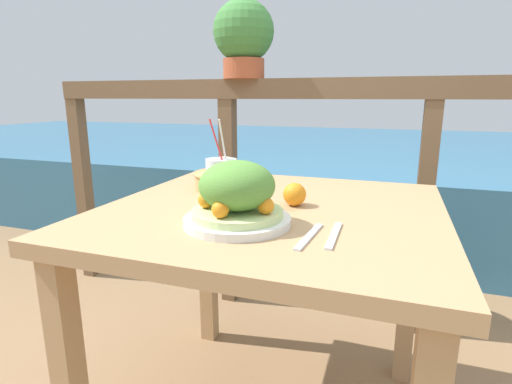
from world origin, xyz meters
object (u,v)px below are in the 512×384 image
at_px(bread_basket, 224,176).
at_px(potted_plant, 244,36).
at_px(drink_glass, 222,182).
at_px(salad_plate, 237,197).

relative_size(bread_basket, potted_plant, 0.59).
height_order(drink_glass, potted_plant, potted_plant).
bearing_deg(drink_glass, salad_plate, -55.24).
bearing_deg(potted_plant, drink_glass, -73.93).
relative_size(salad_plate, drink_glass, 1.07).
xyz_separation_m(drink_glass, bread_basket, (-0.07, 0.18, -0.02)).
distance_m(drink_glass, bread_basket, 0.20).
relative_size(drink_glass, potted_plant, 0.71).
distance_m(bread_basket, potted_plant, 0.81).
bearing_deg(drink_glass, bread_basket, 111.60).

